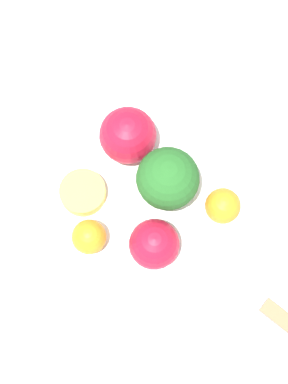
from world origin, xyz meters
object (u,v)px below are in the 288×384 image
broccoli (168,179)px  small_cup (83,193)px  apple_red (154,244)px  apple_green (128,135)px  orange_front (223,206)px  orange_back (89,237)px  bowl (144,200)px

broccoli → small_cup: bearing=130.4°
broccoli → apple_red: bearing=-154.0°
broccoli → apple_green: 0.07m
apple_red → small_cup: apple_red is taller
small_cup → apple_red: bearing=-89.9°
broccoli → apple_green: (0.02, 0.06, -0.02)m
orange_front → small_cup: 0.14m
small_cup → orange_back: bearing=-131.9°
apple_green → small_cup: bearing=177.9°
orange_front → orange_back: size_ratio=1.04×
bowl → orange_back: (-0.07, 0.01, 0.04)m
bowl → apple_red: size_ratio=4.27×
apple_red → orange_back: size_ratio=1.44×
broccoli → orange_back: size_ratio=2.22×
apple_green → orange_back: apple_green is taller
bowl → small_cup: size_ratio=4.52×
apple_green → small_cup: (-0.07, 0.00, -0.02)m
apple_red → orange_back: 0.06m
orange_back → small_cup: (0.03, 0.04, -0.01)m
bowl → broccoli: broccoli is taller
apple_red → apple_green: 0.11m
broccoli → orange_back: (-0.09, 0.03, -0.03)m
broccoli → bowl: bearing=136.1°
apple_green → small_cup: apple_green is taller
orange_front → small_cup: size_ratio=0.77×
orange_front → orange_back: orange_front is taller
broccoli → orange_back: bearing=161.9°
broccoli → small_cup: (-0.05, 0.06, -0.04)m
broccoli → small_cup: size_ratio=1.64×
orange_back → apple_red: bearing=-59.6°
bowl → orange_back: orange_back is taller
broccoli → apple_green: bearing=75.8°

